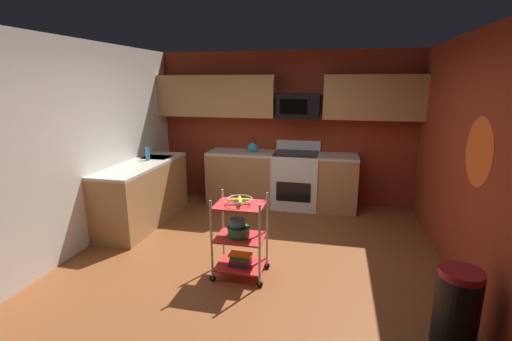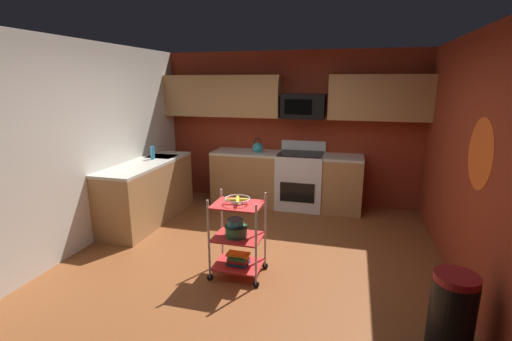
{
  "view_description": "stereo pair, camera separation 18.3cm",
  "coord_description": "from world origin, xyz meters",
  "px_view_note": "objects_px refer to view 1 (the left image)",
  "views": [
    {
      "loc": [
        0.88,
        -3.8,
        2.09
      ],
      "look_at": [
        -0.04,
        0.31,
        1.05
      ],
      "focal_mm": 25.25,
      "sensor_mm": 36.0,
      "label": 1
    },
    {
      "loc": [
        1.06,
        -3.76,
        2.09
      ],
      "look_at": [
        -0.04,
        0.31,
        1.05
      ],
      "focal_mm": 25.25,
      "sensor_mm": 36.0,
      "label": 2
    }
  ],
  "objects_px": {
    "microwave": "(298,106)",
    "dish_soap_bottle": "(148,154)",
    "mixing_bowl_large": "(239,231)",
    "fruit_bowl": "(240,200)",
    "book_stack": "(241,259)",
    "mixing_bowl_small": "(237,223)",
    "oven_range": "(296,179)",
    "kettle": "(253,148)",
    "rolling_cart": "(240,237)",
    "trash_can": "(457,308)"
  },
  "relations": [
    {
      "from": "rolling_cart",
      "to": "kettle",
      "type": "height_order",
      "value": "kettle"
    },
    {
      "from": "microwave",
      "to": "trash_can",
      "type": "distance_m",
      "value": 3.84
    },
    {
      "from": "fruit_bowl",
      "to": "trash_can",
      "type": "distance_m",
      "value": 2.15
    },
    {
      "from": "book_stack",
      "to": "kettle",
      "type": "distance_m",
      "value": 2.58
    },
    {
      "from": "fruit_bowl",
      "to": "dish_soap_bottle",
      "type": "xyz_separation_m",
      "value": [
        -1.84,
        1.42,
        0.14
      ]
    },
    {
      "from": "oven_range",
      "to": "dish_soap_bottle",
      "type": "height_order",
      "value": "dish_soap_bottle"
    },
    {
      "from": "mixing_bowl_small",
      "to": "oven_range",
      "type": "bearing_deg",
      "value": 81.59
    },
    {
      "from": "oven_range",
      "to": "rolling_cart",
      "type": "distance_m",
      "value": 2.44
    },
    {
      "from": "fruit_bowl",
      "to": "mixing_bowl_small",
      "type": "height_order",
      "value": "fruit_bowl"
    },
    {
      "from": "fruit_bowl",
      "to": "trash_can",
      "type": "relative_size",
      "value": 0.41
    },
    {
      "from": "mixing_bowl_small",
      "to": "kettle",
      "type": "bearing_deg",
      "value": 99.17
    },
    {
      "from": "kettle",
      "to": "rolling_cart",
      "type": "bearing_deg",
      "value": -80.16
    },
    {
      "from": "kettle",
      "to": "oven_range",
      "type": "bearing_deg",
      "value": 0.3
    },
    {
      "from": "fruit_bowl",
      "to": "dish_soap_bottle",
      "type": "distance_m",
      "value": 2.33
    },
    {
      "from": "mixing_bowl_large",
      "to": "dish_soap_bottle",
      "type": "relative_size",
      "value": 1.26
    },
    {
      "from": "fruit_bowl",
      "to": "dish_soap_bottle",
      "type": "relative_size",
      "value": 1.36
    },
    {
      "from": "book_stack",
      "to": "rolling_cart",
      "type": "bearing_deg",
      "value": 180.0
    },
    {
      "from": "rolling_cart",
      "to": "kettle",
      "type": "distance_m",
      "value": 2.51
    },
    {
      "from": "microwave",
      "to": "kettle",
      "type": "height_order",
      "value": "microwave"
    },
    {
      "from": "rolling_cart",
      "to": "mixing_bowl_large",
      "type": "xyz_separation_m",
      "value": [
        -0.02,
        0.0,
        0.07
      ]
    },
    {
      "from": "microwave",
      "to": "dish_soap_bottle",
      "type": "bearing_deg",
      "value": -153.2
    },
    {
      "from": "oven_range",
      "to": "mixing_bowl_large",
      "type": "xyz_separation_m",
      "value": [
        -0.35,
        -2.42,
        0.04
      ]
    },
    {
      "from": "mixing_bowl_small",
      "to": "kettle",
      "type": "distance_m",
      "value": 2.47
    },
    {
      "from": "rolling_cart",
      "to": "fruit_bowl",
      "type": "relative_size",
      "value": 3.36
    },
    {
      "from": "microwave",
      "to": "mixing_bowl_large",
      "type": "xyz_separation_m",
      "value": [
        -0.35,
        -2.52,
        -1.18
      ]
    },
    {
      "from": "oven_range",
      "to": "rolling_cart",
      "type": "bearing_deg",
      "value": -97.74
    },
    {
      "from": "book_stack",
      "to": "mixing_bowl_small",
      "type": "bearing_deg",
      "value": -179.07
    },
    {
      "from": "mixing_bowl_large",
      "to": "book_stack",
      "type": "xyz_separation_m",
      "value": [
        0.02,
        -0.0,
        -0.33
      ]
    },
    {
      "from": "oven_range",
      "to": "mixing_bowl_large",
      "type": "height_order",
      "value": "oven_range"
    },
    {
      "from": "oven_range",
      "to": "kettle",
      "type": "xyz_separation_m",
      "value": [
        -0.75,
        -0.0,
        0.52
      ]
    },
    {
      "from": "microwave",
      "to": "kettle",
      "type": "relative_size",
      "value": 2.65
    },
    {
      "from": "book_stack",
      "to": "dish_soap_bottle",
      "type": "xyz_separation_m",
      "value": [
        -1.84,
        1.42,
        0.83
      ]
    },
    {
      "from": "oven_range",
      "to": "fruit_bowl",
      "type": "bearing_deg",
      "value": -97.74
    },
    {
      "from": "mixing_bowl_small",
      "to": "fruit_bowl",
      "type": "bearing_deg",
      "value": 0.93
    },
    {
      "from": "book_stack",
      "to": "dish_soap_bottle",
      "type": "bearing_deg",
      "value": 142.35
    },
    {
      "from": "microwave",
      "to": "mixing_bowl_small",
      "type": "distance_m",
      "value": 2.77
    },
    {
      "from": "oven_range",
      "to": "microwave",
      "type": "xyz_separation_m",
      "value": [
        -0.0,
        0.1,
        1.22
      ]
    },
    {
      "from": "dish_soap_bottle",
      "to": "trash_can",
      "type": "bearing_deg",
      "value": -28.66
    },
    {
      "from": "fruit_bowl",
      "to": "book_stack",
      "type": "bearing_deg",
      "value": -90.0
    },
    {
      "from": "mixing_bowl_large",
      "to": "book_stack",
      "type": "distance_m",
      "value": 0.33
    },
    {
      "from": "microwave",
      "to": "rolling_cart",
      "type": "relative_size",
      "value": 0.77
    },
    {
      "from": "oven_range",
      "to": "dish_soap_bottle",
      "type": "distance_m",
      "value": 2.45
    },
    {
      "from": "mixing_bowl_large",
      "to": "mixing_bowl_small",
      "type": "distance_m",
      "value": 0.1
    },
    {
      "from": "microwave",
      "to": "book_stack",
      "type": "height_order",
      "value": "microwave"
    },
    {
      "from": "mixing_bowl_large",
      "to": "trash_can",
      "type": "xyz_separation_m",
      "value": [
        1.99,
        -0.66,
        -0.19
      ]
    },
    {
      "from": "rolling_cart",
      "to": "dish_soap_bottle",
      "type": "distance_m",
      "value": 2.4
    },
    {
      "from": "mixing_bowl_large",
      "to": "fruit_bowl",
      "type": "bearing_deg",
      "value": 0.0
    },
    {
      "from": "rolling_cart",
      "to": "book_stack",
      "type": "relative_size",
      "value": 3.65
    },
    {
      "from": "fruit_bowl",
      "to": "book_stack",
      "type": "xyz_separation_m",
      "value": [
        0.0,
        -0.0,
        -0.69
      ]
    },
    {
      "from": "book_stack",
      "to": "mixing_bowl_large",
      "type": "bearing_deg",
      "value": 180.0
    }
  ]
}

